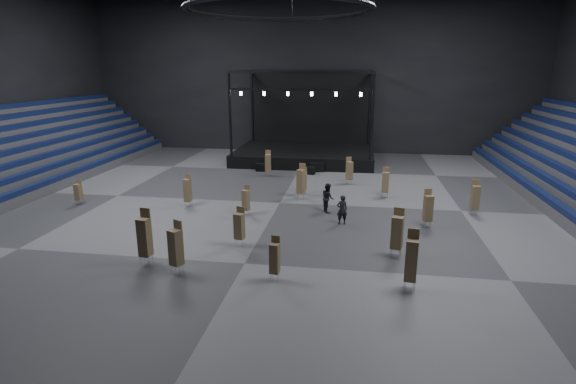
# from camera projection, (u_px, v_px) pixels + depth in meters

# --- Properties ---
(floor) EXTENTS (50.00, 50.00, 0.00)m
(floor) POSITION_uv_depth(u_px,v_px,m) (280.00, 203.00, 32.30)
(floor) COLOR #575659
(floor) RESTS_ON ground
(wall_back) EXTENTS (50.00, 0.20, 18.00)m
(wall_back) POSITION_uv_depth(u_px,v_px,m) (311.00, 71.00, 49.90)
(wall_back) COLOR black
(wall_back) RESTS_ON ground
(wall_front) EXTENTS (50.00, 0.20, 18.00)m
(wall_front) POSITION_uv_depth(u_px,v_px,m) (119.00, 86.00, 9.88)
(wall_front) COLOR black
(wall_front) RESTS_ON ground
(stage) EXTENTS (14.00, 10.00, 9.20)m
(stage) POSITION_uv_depth(u_px,v_px,m) (306.00, 146.00, 47.38)
(stage) COLOR black
(stage) RESTS_ON floor
(truss_ring) EXTENTS (12.30, 12.30, 5.15)m
(truss_ring) POSITION_uv_depth(u_px,v_px,m) (279.00, 9.00, 28.82)
(truss_ring) COLOR black
(truss_ring) RESTS_ON ceiling
(flight_case_left) EXTENTS (1.12, 0.59, 0.73)m
(flight_case_left) POSITION_uv_depth(u_px,v_px,m) (262.00, 167.00, 42.11)
(flight_case_left) COLOR black
(flight_case_left) RESTS_ON floor
(flight_case_mid) EXTENTS (1.14, 0.84, 0.68)m
(flight_case_mid) POSITION_uv_depth(u_px,v_px,m) (309.00, 170.00, 40.96)
(flight_case_mid) COLOR black
(flight_case_mid) RESTS_ON floor
(flight_case_right) EXTENTS (1.44, 0.97, 0.87)m
(flight_case_right) POSITION_uv_depth(u_px,v_px,m) (316.00, 167.00, 41.90)
(flight_case_right) COLOR black
(flight_case_right) RESTS_ON floor
(chair_stack_0) EXTENTS (0.67, 0.67, 2.57)m
(chair_stack_0) POSITION_uv_depth(u_px,v_px,m) (397.00, 232.00, 22.80)
(chair_stack_0) COLOR silver
(chair_stack_0) RESTS_ON floor
(chair_stack_1) EXTENTS (0.46, 0.46, 2.04)m
(chair_stack_1) POSITION_uv_depth(u_px,v_px,m) (304.00, 180.00, 34.35)
(chair_stack_1) COLOR silver
(chair_stack_1) RESTS_ON floor
(chair_stack_2) EXTENTS (0.57, 0.57, 2.17)m
(chair_stack_2) POSITION_uv_depth(u_px,v_px,m) (239.00, 225.00, 24.29)
(chair_stack_2) COLOR silver
(chair_stack_2) RESTS_ON floor
(chair_stack_3) EXTENTS (0.59, 0.59, 2.85)m
(chair_stack_3) POSITION_uv_depth(u_px,v_px,m) (145.00, 236.00, 21.88)
(chair_stack_3) COLOR silver
(chair_stack_3) RESTS_ON floor
(chair_stack_4) EXTENTS (0.69, 0.69, 2.59)m
(chair_stack_4) POSITION_uv_depth(u_px,v_px,m) (176.00, 246.00, 20.93)
(chair_stack_4) COLOR silver
(chair_stack_4) RESTS_ON floor
(chair_stack_5) EXTENTS (0.54, 0.54, 2.30)m
(chair_stack_5) POSITION_uv_depth(u_px,v_px,m) (385.00, 182.00, 33.37)
(chair_stack_5) COLOR silver
(chair_stack_5) RESTS_ON floor
(chair_stack_6) EXTENTS (0.65, 0.65, 2.65)m
(chair_stack_6) POSITION_uv_depth(u_px,v_px,m) (301.00, 181.00, 32.97)
(chair_stack_6) COLOR silver
(chair_stack_6) RESTS_ON floor
(chair_stack_7) EXTENTS (0.55, 0.55, 2.36)m
(chair_stack_7) POSITION_uv_depth(u_px,v_px,m) (475.00, 197.00, 29.40)
(chair_stack_7) COLOR silver
(chair_stack_7) RESTS_ON floor
(chair_stack_8) EXTENTS (0.58, 0.58, 2.40)m
(chair_stack_8) POSITION_uv_depth(u_px,v_px,m) (428.00, 208.00, 27.06)
(chair_stack_8) COLOR silver
(chair_stack_8) RESTS_ON floor
(chair_stack_10) EXTENTS (0.47, 0.47, 1.78)m
(chair_stack_10) POSITION_uv_depth(u_px,v_px,m) (78.00, 192.00, 31.63)
(chair_stack_10) COLOR silver
(chair_stack_10) RESTS_ON floor
(chair_stack_11) EXTENTS (0.58, 0.58, 2.75)m
(chair_stack_11) POSITION_uv_depth(u_px,v_px,m) (411.00, 259.00, 19.37)
(chair_stack_11) COLOR silver
(chair_stack_11) RESTS_ON floor
(chair_stack_12) EXTENTS (0.52, 0.52, 2.33)m
(chair_stack_12) POSITION_uv_depth(u_px,v_px,m) (188.00, 190.00, 31.24)
(chair_stack_12) COLOR silver
(chair_stack_12) RESTS_ON floor
(chair_stack_13) EXTENTS (0.63, 0.63, 2.29)m
(chair_stack_13) POSITION_uv_depth(u_px,v_px,m) (349.00, 170.00, 37.15)
(chair_stack_13) COLOR silver
(chair_stack_13) RESTS_ON floor
(chair_stack_14) EXTENTS (0.52, 0.52, 2.01)m
(chair_stack_14) POSITION_uv_depth(u_px,v_px,m) (246.00, 200.00, 29.42)
(chair_stack_14) COLOR silver
(chair_stack_14) RESTS_ON floor
(chair_stack_15) EXTENTS (0.56, 0.56, 2.34)m
(chair_stack_15) POSITION_uv_depth(u_px,v_px,m) (268.00, 163.00, 39.95)
(chair_stack_15) COLOR silver
(chair_stack_15) RESTS_ON floor
(chair_stack_16) EXTENTS (0.47, 0.47, 2.10)m
(chair_stack_16) POSITION_uv_depth(u_px,v_px,m) (275.00, 258.00, 20.32)
(chair_stack_16) COLOR silver
(chair_stack_16) RESTS_ON floor
(man_center) EXTENTS (0.78, 0.62, 1.86)m
(man_center) POSITION_uv_depth(u_px,v_px,m) (342.00, 210.00, 27.69)
(man_center) COLOR black
(man_center) RESTS_ON floor
(crew_member) EXTENTS (1.02, 1.15, 1.97)m
(crew_member) POSITION_uv_depth(u_px,v_px,m) (328.00, 198.00, 30.06)
(crew_member) COLOR black
(crew_member) RESTS_ON floor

